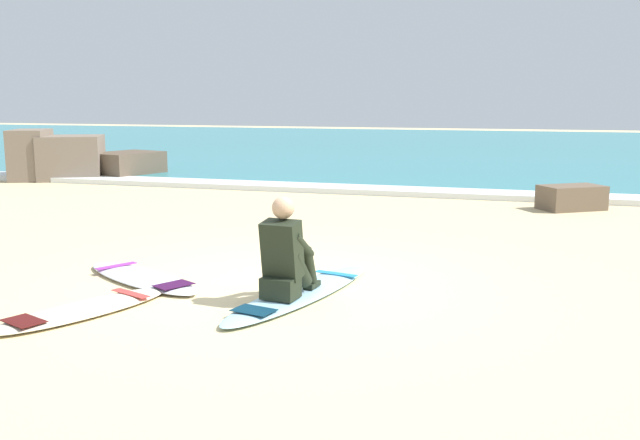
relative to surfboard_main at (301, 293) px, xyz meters
name	(u,v)px	position (x,y,z in m)	size (l,w,h in m)	color
ground_plane	(281,284)	(-0.35, 0.37, -0.04)	(80.00, 80.00, 0.00)	beige
sea	(468,147)	(-0.35, 21.42, 0.01)	(80.00, 28.00, 0.10)	teal
breaking_foam	(405,191)	(-0.35, 7.72, 0.02)	(80.00, 0.90, 0.11)	white
surfboard_main	(301,293)	(0.00, 0.00, 0.00)	(1.07, 2.57, 0.08)	#9ED1E5
surfer_seated	(286,258)	(-0.07, -0.24, 0.40)	(0.41, 0.73, 0.95)	black
surfboard_spare_near	(142,278)	(-1.81, 0.07, 0.00)	(1.92, 1.35, 0.08)	silver
surfboard_spare_far	(84,309)	(-1.70, -1.09, 0.00)	(1.14, 1.87, 0.08)	#EFE5C6
rock_outcrop_distant	(76,159)	(-8.43, 8.12, 0.45)	(3.28, 2.78, 1.19)	#756656
shoreline_rock	(572,198)	(2.77, 6.56, 0.18)	(1.06, 0.62, 0.42)	brown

